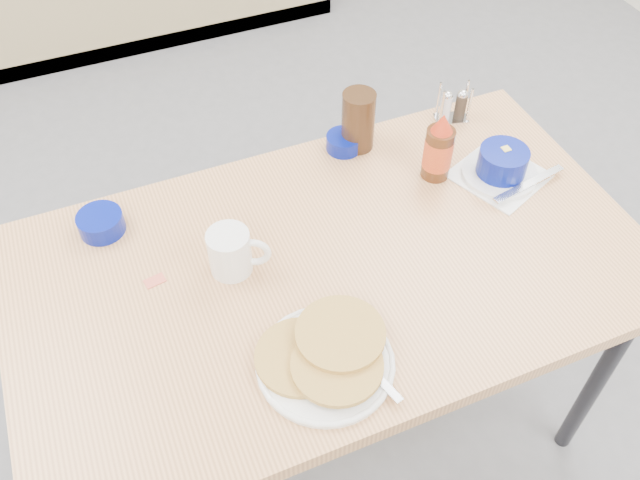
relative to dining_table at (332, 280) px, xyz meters
name	(u,v)px	position (x,y,z in m)	size (l,w,h in m)	color
dining_table	(332,280)	(0.00, 0.00, 0.00)	(1.40, 0.80, 0.76)	tan
pancake_plate	(326,357)	(-0.11, -0.23, 0.08)	(0.27, 0.27, 0.05)	white
coffee_mug	(232,252)	(-0.20, 0.07, 0.12)	(0.13, 0.09, 0.11)	white
grits_setting	(502,166)	(0.49, 0.10, 0.10)	(0.28, 0.26, 0.08)	white
creamer_bowl	(101,223)	(-0.45, 0.29, 0.08)	(0.10, 0.10, 0.05)	navy
butter_bowl	(344,142)	(0.18, 0.34, 0.08)	(0.09, 0.09, 0.04)	navy
amber_tumbler	(358,121)	(0.22, 0.34, 0.14)	(0.08, 0.08, 0.16)	#331E10
condiment_caddy	(453,108)	(0.50, 0.34, 0.10)	(0.10, 0.07, 0.11)	silver
syrup_bottle	(438,150)	(0.35, 0.16, 0.14)	(0.07, 0.07, 0.18)	#47230F
sugar_wrapper	(155,281)	(-0.37, 0.10, 0.06)	(0.04, 0.03, 0.00)	#DD5D49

